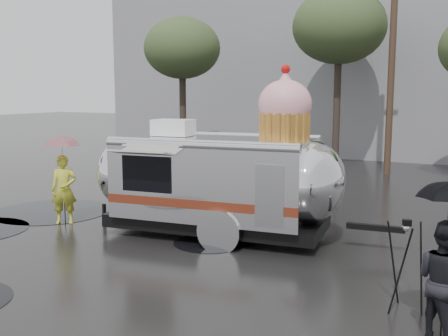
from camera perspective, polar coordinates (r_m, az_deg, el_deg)
The scene contains 12 objects.
ground at distance 11.32m, azimuth -7.82°, elevation -9.63°, with size 120.00×120.00×0.00m, color black.
puddles at distance 14.63m, azimuth -17.53°, elevation -5.79°, with size 8.20×11.17×0.01m.
grey_building at distance 34.53m, azimuth 9.59°, elevation 13.23°, with size 22.00×12.00×13.00m, color slate.
utility_pole at distance 23.19m, azimuth 17.79°, elevation 10.76°, with size 1.60×0.28×9.00m.
tree_left at distance 25.58m, azimuth -4.58°, elevation 12.80°, with size 3.64×3.64×6.95m.
tree_mid at distance 24.81m, azimuth 12.44°, elevation 14.76°, with size 4.20×4.20×8.03m.
barricade_row at distance 22.35m, azimuth -5.25°, elevation 0.69°, with size 4.30×0.80×1.00m.
airstream_trailer at distance 12.60m, azimuth -0.41°, elevation -0.89°, with size 7.70×3.40×4.16m.
person_left at distance 14.48m, azimuth -17.02°, elevation -2.24°, with size 0.66×0.44×1.83m, color gold.
umbrella_pink at distance 14.33m, azimuth -17.20°, elevation 1.84°, with size 1.17×1.17×2.35m.
person_right at distance 8.06m, azimuth 22.83°, elevation -11.25°, with size 0.83×0.46×1.73m, color black.
tripod at distance 8.86m, azimuth 19.13°, elevation -9.13°, with size 0.62×0.58×1.50m.
Camera 1 is at (6.11, -8.87, 3.47)m, focal length 42.00 mm.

